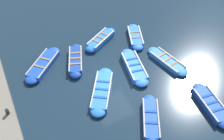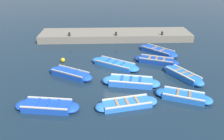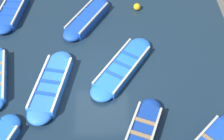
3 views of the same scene
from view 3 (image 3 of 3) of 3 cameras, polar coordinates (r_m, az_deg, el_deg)
name	(u,v)px [view 3 (image 3 of 3)]	position (r m, az deg, el deg)	size (l,w,h in m)	color
ground_plane	(100,77)	(12.89, -2.13, -1.32)	(120.00, 120.00, 0.00)	#162838
boat_outer_left	(87,19)	(15.36, -4.57, 9.34)	(2.45, 3.45, 0.46)	#1947B7
boat_end_of_row	(122,67)	(13.04, 1.91, 0.51)	(3.00, 3.91, 0.38)	blue
boat_tucked	(51,85)	(12.60, -11.08, -2.70)	(1.65, 3.88, 0.45)	blue
boat_alongside	(140,138)	(11.08, 5.17, -12.21)	(2.03, 3.55, 0.45)	navy
boat_near_quay	(12,10)	(16.61, -17.85, 10.33)	(1.39, 3.65, 0.43)	#1947B7
buoy_orange_near	(137,7)	(16.15, 4.59, 11.45)	(0.35, 0.35, 0.35)	#EAB214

